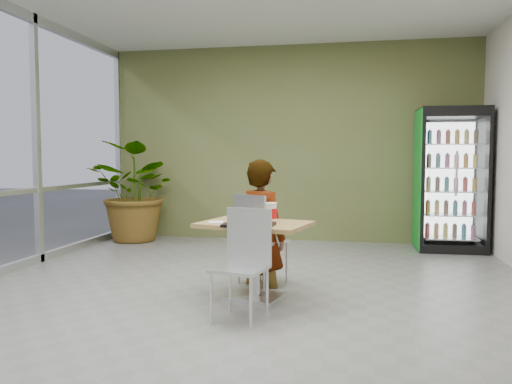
% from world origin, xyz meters
% --- Properties ---
extents(ground, '(7.00, 7.00, 0.00)m').
position_xyz_m(ground, '(0.00, 0.00, 0.00)').
color(ground, gray).
rests_on(ground, ground).
extents(room_envelope, '(6.00, 7.00, 3.20)m').
position_xyz_m(room_envelope, '(0.00, 0.00, 1.60)').
color(room_envelope, silver).
rests_on(room_envelope, ground).
extents(dining_table, '(1.15, 0.93, 0.75)m').
position_xyz_m(dining_table, '(0.11, -0.01, 0.54)').
color(dining_table, '#A47A46').
rests_on(dining_table, ground).
extents(chair_far, '(0.60, 0.60, 0.98)m').
position_xyz_m(chair_far, '(0.02, 0.53, 0.57)').
color(chair_far, silver).
rests_on(chair_far, ground).
extents(chair_near, '(0.49, 0.50, 0.93)m').
position_xyz_m(chair_near, '(0.12, -0.57, 0.55)').
color(chair_near, silver).
rests_on(chair_near, ground).
extents(seated_woman, '(0.73, 0.66, 1.65)m').
position_xyz_m(seated_woman, '(0.08, 0.57, 0.53)').
color(seated_woman, black).
rests_on(seated_woman, ground).
extents(pizza_plate, '(0.30, 0.30, 0.03)m').
position_xyz_m(pizza_plate, '(0.12, 0.03, 0.77)').
color(pizza_plate, white).
rests_on(pizza_plate, dining_table).
extents(soda_cup, '(0.11, 0.11, 0.19)m').
position_xyz_m(soda_cup, '(0.26, 0.06, 0.84)').
color(soda_cup, white).
rests_on(soda_cup, dining_table).
extents(napkin_stack, '(0.17, 0.17, 0.02)m').
position_xyz_m(napkin_stack, '(-0.24, -0.16, 0.76)').
color(napkin_stack, white).
rests_on(napkin_stack, dining_table).
extents(cafeteria_tray, '(0.46, 0.34, 0.03)m').
position_xyz_m(cafeteria_tray, '(0.10, -0.27, 0.76)').
color(cafeteria_tray, black).
rests_on(cafeteria_tray, dining_table).
extents(beverage_fridge, '(0.97, 0.75, 2.09)m').
position_xyz_m(beverage_fridge, '(2.46, 3.04, 1.05)').
color(beverage_fridge, black).
rests_on(beverage_fridge, ground).
extents(potted_plant, '(1.84, 1.73, 1.63)m').
position_xyz_m(potted_plant, '(-2.40, 2.94, 0.81)').
color(potted_plant, '#2E6729').
rests_on(potted_plant, ground).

